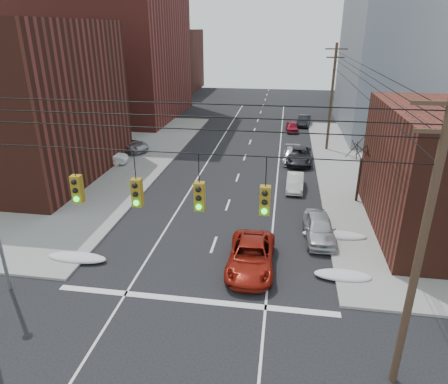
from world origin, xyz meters
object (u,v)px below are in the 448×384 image
(parked_car_a, at_px, (319,228))
(parked_car_c, at_px, (299,156))
(parked_car_b, at_px, (295,182))
(parked_car_d, at_px, (292,155))
(parked_car_e, at_px, (292,127))
(lot_car_d, at_px, (70,149))
(lot_car_c, at_px, (63,163))
(parked_car_f, at_px, (304,121))
(lot_car_a, at_px, (106,157))
(lot_car_b, at_px, (126,144))
(red_pickup, at_px, (251,256))

(parked_car_a, height_order, parked_car_c, parked_car_a)
(parked_car_b, bearing_deg, parked_car_d, 93.49)
(parked_car_b, distance_m, parked_car_e, 19.97)
(lot_car_d, bearing_deg, lot_car_c, -176.48)
(lot_car_c, relative_size, lot_car_d, 1.02)
(parked_car_c, xyz_separation_m, parked_car_f, (0.96, 16.40, -0.03))
(parked_car_f, relative_size, lot_car_a, 1.04)
(parked_car_d, bearing_deg, lot_car_b, 179.08)
(parked_car_c, distance_m, parked_car_e, 12.85)
(parked_car_a, relative_size, parked_car_b, 1.17)
(red_pickup, distance_m, lot_car_d, 26.69)
(parked_car_f, distance_m, lot_car_a, 27.83)
(lot_car_a, relative_size, lot_car_b, 0.77)
(red_pickup, bearing_deg, parked_car_c, 80.49)
(parked_car_f, distance_m, lot_car_c, 31.73)
(red_pickup, bearing_deg, parked_car_e, 85.08)
(parked_car_a, relative_size, parked_car_d, 1.02)
(red_pickup, relative_size, parked_car_f, 1.28)
(parked_car_c, relative_size, lot_car_b, 0.99)
(parked_car_b, relative_size, parked_car_d, 0.87)
(red_pickup, bearing_deg, parked_car_a, 44.48)
(lot_car_d, bearing_deg, parked_car_d, -100.81)
(parked_car_e, bearing_deg, lot_car_c, -143.09)
(parked_car_b, height_order, parked_car_c, parked_car_c)
(parked_car_f, relative_size, lot_car_b, 0.80)
(parked_car_f, xyz_separation_m, lot_car_b, (-19.08, -15.52, 0.19))
(parked_car_c, xyz_separation_m, parked_car_e, (-0.64, 12.83, -0.11))
(lot_car_a, relative_size, lot_car_c, 0.94)
(parked_car_b, relative_size, lot_car_a, 0.94)
(lot_car_b, bearing_deg, lot_car_d, 141.68)
(parked_car_c, bearing_deg, parked_car_f, 88.49)
(parked_car_b, bearing_deg, lot_car_c, 178.70)
(parked_car_f, height_order, lot_car_b, lot_car_b)
(parked_car_d, bearing_deg, lot_car_d, -173.72)
(parked_car_b, height_order, lot_car_c, lot_car_c)
(parked_car_b, xyz_separation_m, parked_car_e, (-0.19, 19.97, -0.02))
(parked_car_a, xyz_separation_m, parked_car_f, (0.00, 31.76, -0.07))
(lot_car_a, height_order, lot_car_b, lot_car_b)
(parked_car_b, distance_m, parked_car_f, 23.57)
(parked_car_d, height_order, lot_car_a, lot_car_a)
(parked_car_b, distance_m, parked_car_c, 7.15)
(parked_car_d, relative_size, lot_car_a, 1.08)
(red_pickup, height_order, parked_car_e, red_pickup)
(parked_car_e, xyz_separation_m, lot_car_d, (-22.44, -14.62, 0.26))
(parked_car_d, xyz_separation_m, lot_car_c, (-20.97, -6.20, 0.14))
(lot_car_b, bearing_deg, lot_car_c, 176.26)
(parked_car_d, distance_m, parked_car_f, 16.18)
(parked_car_b, relative_size, parked_car_c, 0.74)
(red_pickup, bearing_deg, parked_car_b, 77.59)
(lot_car_a, bearing_deg, parked_car_d, -83.21)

